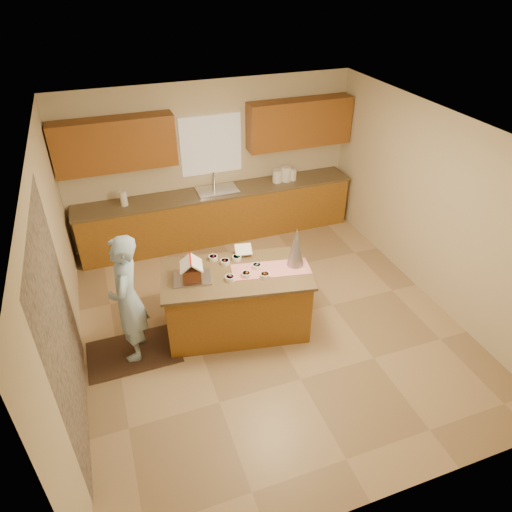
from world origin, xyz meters
name	(u,v)px	position (x,y,z in m)	size (l,w,h in m)	color
floor	(267,321)	(0.00, 0.00, 0.00)	(5.50, 5.50, 0.00)	tan
ceiling	(271,134)	(0.00, 0.00, 2.70)	(5.50, 5.50, 0.00)	silver
wall_back	(211,161)	(0.00, 2.75, 1.35)	(5.50, 5.50, 0.00)	beige
wall_front	(394,411)	(0.00, -2.75, 1.35)	(5.50, 5.50, 0.00)	beige
wall_left	(58,280)	(-2.50, 0.00, 1.35)	(5.50, 5.50, 0.00)	beige
wall_right	(434,208)	(2.50, 0.00, 1.35)	(5.50, 5.50, 0.00)	beige
stone_accent	(62,333)	(-2.48, -0.80, 1.25)	(2.50, 2.50, 0.00)	gray
window_curtain	(211,145)	(0.00, 2.72, 1.65)	(1.05, 0.03, 1.00)	white
back_counter_base	(219,216)	(0.00, 2.45, 0.44)	(4.80, 0.60, 0.88)	#96641F
back_counter_top	(217,192)	(0.00, 2.45, 0.90)	(4.85, 0.63, 0.04)	brown
upper_cabinet_left	(115,144)	(-1.55, 2.57, 1.90)	(1.85, 0.35, 0.80)	#91561F
upper_cabinet_right	(300,123)	(1.55, 2.57, 1.90)	(1.85, 0.35, 0.80)	#91561F
sink	(217,193)	(0.00, 2.45, 0.89)	(0.70, 0.45, 0.12)	silver
faucet	(214,179)	(0.00, 2.63, 1.06)	(0.03, 0.03, 0.28)	silver
island_base	(237,302)	(-0.44, 0.02, 0.45)	(1.83, 0.91, 0.89)	#96641F
island_top	(236,274)	(-0.44, 0.02, 0.91)	(1.91, 0.99, 0.04)	brown
table_runner	(271,269)	(0.01, -0.06, 0.94)	(1.01, 0.37, 0.01)	red
baking_tray	(192,278)	(-1.00, 0.07, 0.95)	(0.47, 0.34, 0.03)	silver
cookbook	(243,250)	(-0.22, 0.37, 1.02)	(0.22, 0.02, 0.18)	white
tinsel_tree	(296,247)	(0.35, -0.08, 1.21)	(0.22, 0.22, 0.56)	silver
rug	(134,352)	(-1.86, 0.01, 0.01)	(1.17, 0.76, 0.01)	black
boy	(128,299)	(-1.81, 0.01, 0.87)	(0.63, 0.41, 1.72)	#A2C6E6
canister_a	(277,176)	(1.11, 2.45, 1.03)	(0.16, 0.16, 0.23)	white
canister_b	(286,174)	(1.28, 2.45, 1.05)	(0.19, 0.19, 0.27)	white
canister_c	(292,174)	(1.41, 2.45, 1.02)	(0.14, 0.14, 0.21)	white
paper_towel	(124,198)	(-1.56, 2.45, 1.04)	(0.11, 0.11, 0.25)	white
gingerbread_house	(192,271)	(-1.00, 0.07, 1.07)	(0.32, 0.33, 0.29)	maroon
candy_bowls	(239,267)	(-0.38, 0.08, 0.96)	(0.63, 0.73, 0.06)	red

